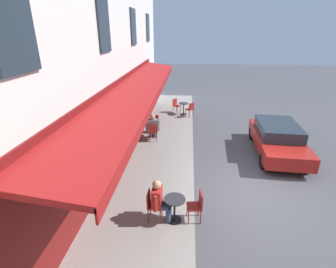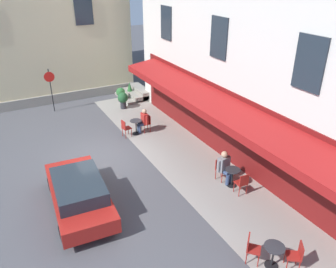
# 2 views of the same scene
# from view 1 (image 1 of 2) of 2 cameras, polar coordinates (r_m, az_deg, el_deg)

# --- Properties ---
(ground_plane) EXTENTS (70.00, 70.00, 0.00)m
(ground_plane) POSITION_cam_1_polar(r_m,az_deg,el_deg) (9.05, 17.66, -12.70)
(ground_plane) COLOR #4C4C51
(sidewalk_cafe_terrace) EXTENTS (20.50, 3.20, 0.01)m
(sidewalk_cafe_terrace) POSITION_cam_1_polar(r_m,az_deg,el_deg) (11.69, -2.16, -3.17)
(sidewalk_cafe_terrace) COLOR gray
(sidewalk_cafe_terrace) RESTS_ON ground_plane
(cafe_table_near_entrance) EXTENTS (0.60, 0.60, 0.75)m
(cafe_table_near_entrance) POSITION_cam_1_polar(r_m,az_deg,el_deg) (7.33, 1.48, -16.02)
(cafe_table_near_entrance) COLOR black
(cafe_table_near_entrance) RESTS_ON ground_plane
(cafe_chair_red_near_door) EXTENTS (0.45, 0.45, 0.91)m
(cafe_chair_red_near_door) POSITION_cam_1_polar(r_m,az_deg,el_deg) (7.36, 6.58, -15.44)
(cafe_chair_red_near_door) COLOR maroon
(cafe_chair_red_near_door) RESTS_ON ground_plane
(cafe_chair_red_back_row) EXTENTS (0.41, 0.41, 0.91)m
(cafe_chair_red_back_row) POSITION_cam_1_polar(r_m,az_deg,el_deg) (7.36, -3.61, -15.32)
(cafe_chair_red_back_row) COLOR maroon
(cafe_chair_red_back_row) RESTS_ON ground_plane
(cafe_table_mid_terrace) EXTENTS (0.60, 0.60, 0.75)m
(cafe_table_mid_terrace) POSITION_cam_1_polar(r_m,az_deg,el_deg) (16.27, 3.53, 6.09)
(cafe_table_mid_terrace) COLOR black
(cafe_table_mid_terrace) RESTS_ON ground_plane
(cafe_chair_red_by_window) EXTENTS (0.57, 0.57, 0.91)m
(cafe_chair_red_by_window) POSITION_cam_1_polar(r_m,az_deg,el_deg) (15.81, 5.06, 5.77)
(cafe_chair_red_by_window) COLOR maroon
(cafe_chair_red_by_window) RESTS_ON ground_plane
(cafe_chair_red_under_awning) EXTENTS (0.56, 0.56, 0.91)m
(cafe_chair_red_under_awning) POSITION_cam_1_polar(r_m,az_deg,el_deg) (16.63, 1.79, 6.68)
(cafe_chair_red_under_awning) COLOR maroon
(cafe_chair_red_under_awning) RESTS_ON ground_plane
(cafe_table_streetside) EXTENTS (0.60, 0.60, 0.75)m
(cafe_table_streetside) POSITION_cam_1_polar(r_m,az_deg,el_deg) (12.80, -3.57, 1.51)
(cafe_table_streetside) COLOR black
(cafe_table_streetside) RESTS_ON ground_plane
(cafe_chair_red_facing_street) EXTENTS (0.47, 0.47, 0.91)m
(cafe_chair_red_facing_street) POSITION_cam_1_polar(r_m,az_deg,el_deg) (12.20, -3.40, 0.71)
(cafe_chair_red_facing_street) COLOR maroon
(cafe_chair_red_facing_street) RESTS_ON ground_plane
(cafe_chair_red_corner_right) EXTENTS (0.42, 0.42, 0.91)m
(cafe_chair_red_corner_right) POSITION_cam_1_polar(r_m,az_deg,el_deg) (13.37, -3.05, 2.69)
(cafe_chair_red_corner_right) COLOR maroon
(cafe_chair_red_corner_right) RESTS_ON ground_plane
(seated_patron_in_grey) EXTENTS (0.63, 0.69, 1.35)m
(seated_patron_in_grey) POSITION_cam_1_polar(r_m,az_deg,el_deg) (12.34, -3.48, 1.80)
(seated_patron_in_grey) COLOR navy
(seated_patron_in_grey) RESTS_ON ground_plane
(seated_companion_in_red) EXTENTS (0.65, 0.54, 1.29)m
(seated_companion_in_red) POSITION_cam_1_polar(r_m,az_deg,el_deg) (7.24, -1.91, -14.54)
(seated_companion_in_red) COLOR navy
(seated_companion_in_red) RESTS_ON ground_plane
(parked_car_red) EXTENTS (4.41, 2.09, 1.33)m
(parked_car_red) POSITION_cam_1_polar(r_m,az_deg,el_deg) (11.94, 23.47, -0.83)
(parked_car_red) COLOR #A81E19
(parked_car_red) RESTS_ON ground_plane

